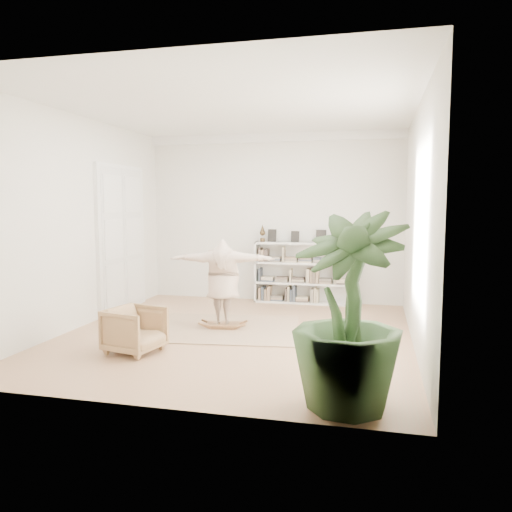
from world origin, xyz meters
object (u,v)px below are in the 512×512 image
Objects in this scene: bookshelf at (306,274)px; person at (223,279)px; houseplant at (348,311)px; armchair at (135,330)px; rocker_board at (223,325)px.

person is at bearing -112.88° from bookshelf.
houseplant reaches higher than person.
bookshelf is 1.08× the size of houseplant.
person is at bearing -15.17° from armchair.
bookshelf reaches higher than armchair.
houseplant reaches higher than armchair.
armchair is 0.35× the size of houseplant.
person is 3.61m from houseplant.
houseplant reaches higher than rocker_board.
bookshelf is 3.76× the size of rocker_board.
armchair is 1.79m from rocker_board.
armchair is at bearing -114.73° from bookshelf.
houseplant is (1.16, -5.35, 0.39)m from bookshelf.
houseplant is (2.22, -2.84, 0.95)m from rocker_board.
armchair is 1.85m from person.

